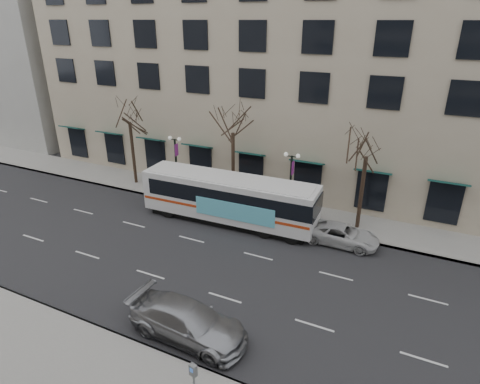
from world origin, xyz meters
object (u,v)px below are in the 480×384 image
Objects in this scene: tree_far_left at (128,111)px; silver_car at (188,321)px; tree_far_right at (368,143)px; lamp_post_right at (291,183)px; pay_station at (193,372)px; lamp_post_left at (176,163)px; white_pickup at (342,235)px; city_bus at (230,198)px; tree_far_mid at (233,121)px.

tree_far_left reaches higher than silver_car.
silver_car is at bearing -110.07° from tree_far_right.
pay_station is (1.70, -16.43, -1.77)m from lamp_post_right.
lamp_post_left is 17.00m from silver_car.
white_pickup is (14.42, -2.00, -2.27)m from lamp_post_left.
tree_far_left is 0.63× the size of city_bus.
lamp_post_left reaches higher than pay_station.
tree_far_mid is 6.08× the size of pay_station.
tree_far_mid is at bearing 110.37° from city_bus.
white_pickup is (-0.57, -2.60, -5.75)m from tree_far_right.
pay_station is at bearing -100.94° from tree_far_right.
tree_far_right is 16.29m from silver_car.
tree_far_left is at bearing 177.71° from lamp_post_right.
pay_station is (16.71, -17.03, -5.53)m from tree_far_left.
tree_far_right is at bearing -17.74° from silver_car.
white_pickup is 3.46× the size of pay_station.
tree_far_mid is 1.64× the size of lamp_post_left.
tree_far_left is at bearing 48.05° from silver_car.
lamp_post_left is 14.74m from white_pickup.
pay_station is (-2.73, -14.43, 0.49)m from white_pickup.
tree_far_left is 1.60× the size of lamp_post_right.
tree_far_left is 21.41m from silver_car.
white_pickup is at bearing -24.32° from lamp_post_right.
tree_far_mid is 10.01m from tree_far_right.
city_bus is 15.08m from pay_station.
tree_far_mid is 6.40m from lamp_post_left.
white_pickup is at bearing 91.92° from pay_station.
city_bus is at bearing 19.54° from silver_car.
white_pickup is (4.69, 11.78, -0.19)m from silver_car.
tree_far_left is 1.60× the size of lamp_post_left.
white_pickup is at bearing 1.01° from city_bus.
lamp_post_right is 16.61m from pay_station.
lamp_post_right is 1.07× the size of white_pickup.
city_bus reaches higher than white_pickup.
silver_car is (-5.25, -14.38, -5.56)m from tree_far_right.
tree_far_left is 20.51m from white_pickup.
tree_far_right is 1.66× the size of white_pickup.
pay_station is at bearing -68.51° from tree_far_mid.
tree_far_left is 6.29m from lamp_post_left.
white_pickup is 14.70m from pay_station.
silver_car is 4.23× the size of pay_station.
tree_far_mid is 5.93m from city_bus.
white_pickup is (19.43, -2.60, -6.02)m from tree_far_left.
pay_station is at bearing -84.10° from lamp_post_right.
tree_far_right reaches higher than lamp_post_right.
lamp_post_right reaches higher than silver_car.
tree_far_left is 1.40× the size of silver_car.
tree_far_right is 6.33m from white_pickup.
lamp_post_left is 20.25m from pay_station.
tree_far_mid is at bearing 173.17° from lamp_post_right.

